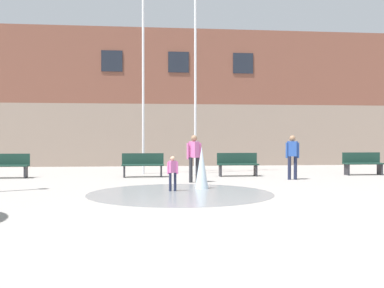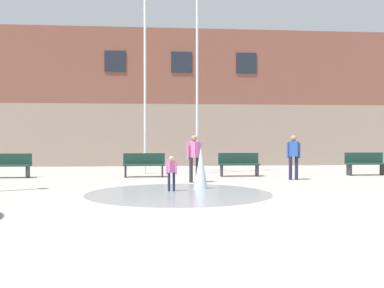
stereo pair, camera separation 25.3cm
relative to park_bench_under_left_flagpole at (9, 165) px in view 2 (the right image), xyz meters
name	(u,v)px [view 2 (the right image)]	position (x,y,z in m)	size (l,w,h in m)	color
ground_plane	(246,229)	(6.91, -10.10, -0.48)	(100.00, 100.00, 0.00)	gray
library_building	(178,102)	(6.91, 9.56, 3.20)	(36.00, 6.05, 7.36)	gray
splash_fountain	(190,180)	(6.43, -4.78, -0.17)	(5.00, 5.00, 1.25)	gray
park_bench_under_left_flagpole	(9,165)	(0.00, 0.00, 0.00)	(1.60, 0.44, 0.91)	#28282D
park_bench_under_right_flagpole	(144,164)	(5.04, -0.06, 0.00)	(1.60, 0.44, 0.91)	#28282D
park_bench_near_trashcan	(239,164)	(8.74, -0.05, 0.00)	(1.60, 0.44, 0.91)	#28282D
park_bench_far_right	(365,163)	(13.91, 0.01, 0.00)	(1.60, 0.44, 0.91)	#28282D
child_in_fountain	(171,171)	(5.90, -4.77, 0.10)	(0.31, 0.21, 0.99)	#1E233D
teen_by_trashcan	(293,154)	(10.39, -1.70, 0.45)	(0.50, 0.35, 1.59)	#1E233D
adult_near_bench	(194,155)	(6.77, -2.35, 0.45)	(0.50, 0.39, 1.59)	#28282D
flagpole_left	(146,62)	(5.08, 1.45, 4.20)	(0.80, 0.10, 8.86)	silver
flagpole_right	(198,66)	(7.27, 1.45, 4.06)	(0.80, 0.10, 8.58)	silver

